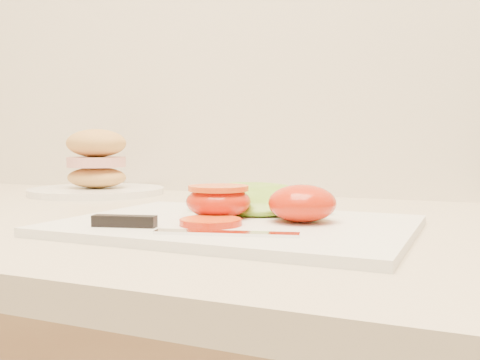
% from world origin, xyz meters
% --- Properties ---
extents(cutting_board, '(0.38, 0.28, 0.01)m').
position_xyz_m(cutting_board, '(-0.11, 1.60, 0.94)').
color(cutting_board, silver).
rests_on(cutting_board, counter).
extents(tomato_half_dome, '(0.08, 0.08, 0.04)m').
position_xyz_m(tomato_half_dome, '(-0.04, 1.62, 0.96)').
color(tomato_half_dome, red).
rests_on(tomato_half_dome, cutting_board).
extents(tomato_half_cut, '(0.08, 0.08, 0.04)m').
position_xyz_m(tomato_half_cut, '(-0.14, 1.62, 0.96)').
color(tomato_half_cut, red).
rests_on(tomato_half_cut, cutting_board).
extents(tomato_slice_0, '(0.06, 0.06, 0.01)m').
position_xyz_m(tomato_slice_0, '(-0.12, 1.56, 0.94)').
color(tomato_slice_0, orange).
rests_on(tomato_slice_0, cutting_board).
extents(lettuce_leaf_0, '(0.18, 0.13, 0.03)m').
position_xyz_m(lettuce_leaf_0, '(-0.13, 1.68, 0.96)').
color(lettuce_leaf_0, '#7AAA2D').
rests_on(lettuce_leaf_0, cutting_board).
extents(lettuce_leaf_1, '(0.11, 0.09, 0.02)m').
position_xyz_m(lettuce_leaf_1, '(-0.08, 1.68, 0.95)').
color(lettuce_leaf_1, '#7AAA2D').
rests_on(lettuce_leaf_1, cutting_board).
extents(knife, '(0.22, 0.05, 0.01)m').
position_xyz_m(knife, '(-0.15, 1.52, 0.94)').
color(knife, silver).
rests_on(knife, cutting_board).
extents(sandwich_plate, '(0.25, 0.25, 0.12)m').
position_xyz_m(sandwich_plate, '(-0.52, 1.88, 0.97)').
color(sandwich_plate, white).
rests_on(sandwich_plate, counter).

